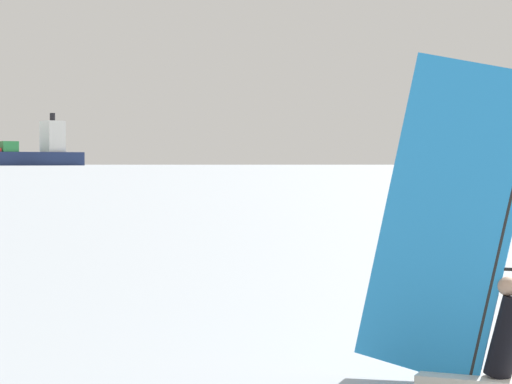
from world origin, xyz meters
TOP-DOWN VIEW (x-y plane):
  - windsurfer at (-2.90, 0.70)m, footprint 3.38×1.57m
  - distant_headland at (-57.39, 1494.70)m, footprint 1026.66×254.34m

SIDE VIEW (x-z plane):
  - windsurfer at x=-2.90m, z-range -1.00..3.12m
  - distant_headland at x=-57.39m, z-range 0.00..38.48m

